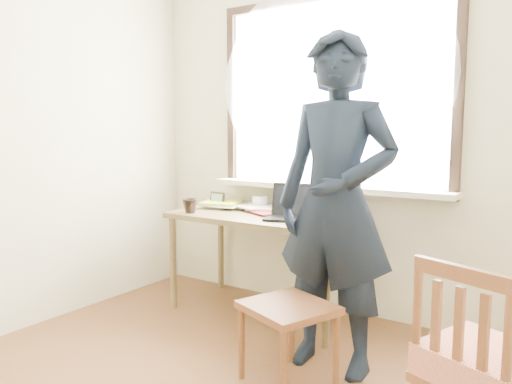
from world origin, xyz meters
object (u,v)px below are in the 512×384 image
Objects in this scene: mug_white at (260,202)px; person at (336,204)px; laptop at (294,211)px; desk at (265,225)px; mug_dark at (190,206)px; side_chair at (481,368)px; work_chair at (288,317)px.

person reaches higher than mug_white.
laptop is 0.51m from mug_white.
person is at bearing -32.31° from desk.
side_chair is at bearing -20.91° from mug_dark.
mug_dark is (-0.76, -0.21, -0.00)m from laptop.
person is at bearing 69.28° from work_chair.
laptop is 0.47× the size of side_chair.
laptop is 0.22× the size of person.
mug_white is 1.14× the size of mug_dark.
desk is 0.73× the size of person.
laptop reaches higher than side_chair.
work_chair is 0.66m from person.
desk is 1.09m from work_chair.
desk is at bearing 146.36° from person.
laptop is at bearing 117.84° from work_chair.
work_chair is (0.85, -1.03, -0.42)m from mug_white.
laptop reaches higher than work_chair.
desk is at bearing -49.80° from mug_white.
mug_white is 0.56m from mug_dark.
side_chair is at bearing -34.61° from person.
work_chair is (0.67, -0.81, -0.29)m from desk.
laptop is at bearing 137.32° from person.
mug_dark is 1.32m from person.
mug_white is at bearing 130.20° from desk.
mug_white is 2.26m from side_chair.
side_chair is 0.47× the size of person.
person is at bearing -36.41° from mug_white.
person is at bearing -41.34° from laptop.
laptop is 0.75× the size of work_chair.
laptop is 0.97m from work_chair.
mug_dark is (-0.32, -0.46, 0.00)m from mug_white.
person reaches higher than mug_dark.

